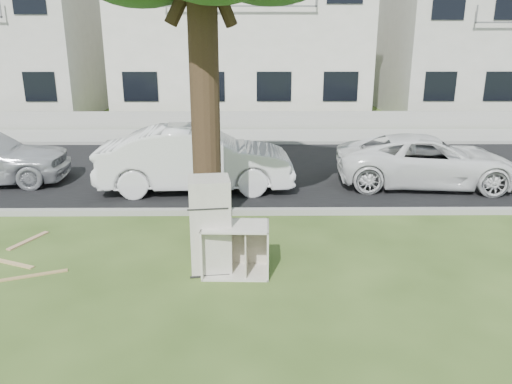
{
  "coord_description": "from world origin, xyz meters",
  "views": [
    {
      "loc": [
        0.46,
        -7.41,
        3.58
      ],
      "look_at": [
        0.53,
        0.6,
        1.07
      ],
      "focal_mm": 35.0,
      "sensor_mm": 36.0,
      "label": 1
    }
  ],
  "objects_px": {
    "fridge": "(210,225)",
    "car_right": "(428,161)",
    "cabinet": "(236,249)",
    "car_center": "(196,159)"
  },
  "relations": [
    {
      "from": "car_center",
      "to": "fridge",
      "type": "bearing_deg",
      "value": -174.33
    },
    {
      "from": "cabinet",
      "to": "car_right",
      "type": "height_order",
      "value": "car_right"
    },
    {
      "from": "fridge",
      "to": "car_right",
      "type": "distance_m",
      "value": 6.9
    },
    {
      "from": "fridge",
      "to": "car_right",
      "type": "height_order",
      "value": "fridge"
    },
    {
      "from": "car_right",
      "to": "fridge",
      "type": "bearing_deg",
      "value": 138.34
    },
    {
      "from": "fridge",
      "to": "car_center",
      "type": "relative_size",
      "value": 0.33
    },
    {
      "from": "cabinet",
      "to": "car_right",
      "type": "distance_m",
      "value": 6.71
    },
    {
      "from": "fridge",
      "to": "cabinet",
      "type": "xyz_separation_m",
      "value": [
        0.4,
        -0.13,
        -0.36
      ]
    },
    {
      "from": "cabinet",
      "to": "car_center",
      "type": "relative_size",
      "value": 0.22
    },
    {
      "from": "cabinet",
      "to": "car_center",
      "type": "bearing_deg",
      "value": 105.2
    }
  ]
}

